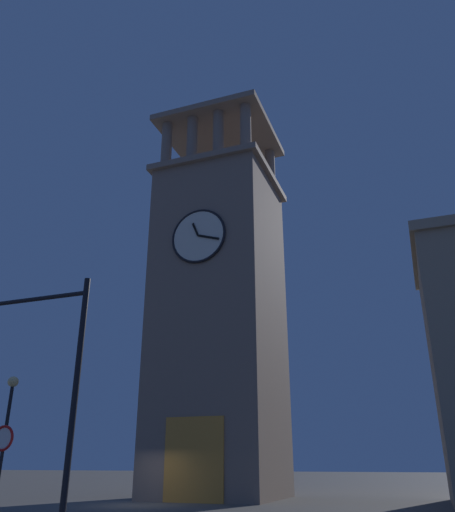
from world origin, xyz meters
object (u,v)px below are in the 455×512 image
at_px(clocktower, 220,314).
at_px(no_horn_sign, 2,446).
at_px(traffic_signal_mid, 37,360).
at_px(street_lamp, 8,415).

height_order(clocktower, no_horn_sign, clocktower).
bearing_deg(traffic_signal_mid, street_lamp, -44.03).
distance_m(clocktower, street_lamp, 13.91).
relative_size(clocktower, street_lamp, 5.11).
bearing_deg(no_horn_sign, street_lamp, -47.44).
relative_size(traffic_signal_mid, street_lamp, 1.24).
bearing_deg(no_horn_sign, traffic_signal_mid, 140.68).
height_order(street_lamp, no_horn_sign, street_lamp).
relative_size(clocktower, traffic_signal_mid, 4.12).
bearing_deg(traffic_signal_mid, no_horn_sign, -39.32).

